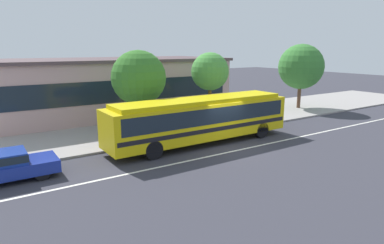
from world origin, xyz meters
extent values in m
plane|color=#34343D|center=(0.00, 0.00, 0.00)|extent=(120.00, 120.00, 0.00)
cube|color=gray|center=(0.00, 6.83, 0.06)|extent=(60.00, 8.00, 0.12)
cube|color=silver|center=(0.00, -0.80, 0.00)|extent=(56.00, 0.16, 0.01)
cube|color=gold|center=(-0.94, 1.48, 1.46)|extent=(11.68, 2.51, 2.07)
cube|color=#D0BB09|center=(-0.94, 1.48, 2.62)|extent=(10.74, 2.21, 0.24)
cube|color=#19232D|center=(-0.94, 1.48, 1.88)|extent=(10.98, 2.52, 0.91)
cube|color=black|center=(-0.94, 1.48, 1.09)|extent=(11.45, 2.53, 0.24)
cube|color=#19232D|center=(4.84, 1.53, 1.88)|extent=(0.14, 2.13, 0.99)
cylinder|color=black|center=(3.02, 2.58, 0.50)|extent=(1.00, 0.29, 1.00)
cylinder|color=black|center=(3.03, 0.45, 0.50)|extent=(1.00, 0.29, 1.00)
cylinder|color=black|center=(-4.68, 2.52, 0.50)|extent=(1.00, 0.29, 1.00)
cylinder|color=black|center=(-4.66, 0.39, 0.50)|extent=(1.00, 0.29, 1.00)
cube|color=navy|center=(-11.49, 1.33, 0.52)|extent=(4.64, 1.80, 0.55)
cylinder|color=black|center=(-9.96, 2.11, 0.32)|extent=(0.64, 0.22, 0.64)
cylinder|color=black|center=(-9.95, 0.56, 0.32)|extent=(0.64, 0.22, 0.64)
cylinder|color=navy|center=(-5.89, 3.81, 0.55)|extent=(0.14, 0.14, 0.86)
cylinder|color=navy|center=(-5.73, 3.84, 0.55)|extent=(0.14, 0.14, 0.86)
cylinder|color=#D2433D|center=(-5.81, 3.82, 1.26)|extent=(0.40, 0.40, 0.57)
sphere|color=tan|center=(-5.81, 3.82, 1.67)|extent=(0.24, 0.24, 0.24)
cylinder|color=#34332E|center=(-1.02, 3.34, 0.58)|extent=(0.14, 0.14, 0.92)
cylinder|color=#34332E|center=(-0.97, 3.19, 0.58)|extent=(0.14, 0.14, 0.92)
cylinder|color=#56554C|center=(-1.00, 3.26, 1.32)|extent=(0.43, 0.43, 0.56)
sphere|color=tan|center=(-1.00, 3.26, 1.70)|extent=(0.21, 0.21, 0.21)
cylinder|color=gray|center=(3.84, 3.32, 1.29)|extent=(0.08, 0.08, 2.33)
cube|color=yellow|center=(3.84, 3.32, 2.25)|extent=(0.04, 0.44, 0.56)
cylinder|color=brown|center=(-3.08, 5.42, 1.32)|extent=(0.37, 0.37, 2.40)
sphere|color=#347127|center=(-3.08, 5.42, 3.75)|extent=(3.51, 3.51, 3.51)
cylinder|color=brown|center=(3.19, 6.26, 1.49)|extent=(0.27, 0.27, 2.74)
sphere|color=#48933E|center=(3.19, 6.26, 3.87)|extent=(2.88, 2.88, 2.88)
cylinder|color=brown|center=(13.39, 6.04, 1.31)|extent=(0.33, 0.33, 2.38)
sphere|color=#387B33|center=(13.39, 6.04, 3.94)|extent=(4.11, 4.11, 4.11)
cube|color=#BA9594|center=(-2.10, 13.50, 2.25)|extent=(19.26, 8.60, 4.51)
cube|color=#19232D|center=(-2.10, 9.18, 2.48)|extent=(17.72, 0.04, 1.62)
cube|color=#503E42|center=(-2.10, 13.50, 4.63)|extent=(19.66, 9.00, 0.24)
camera|label=1|loc=(-12.01, -14.42, 5.61)|focal=31.30mm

